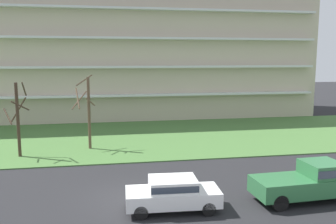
% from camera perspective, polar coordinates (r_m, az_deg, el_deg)
% --- Properties ---
extents(ground, '(160.00, 160.00, 0.00)m').
position_cam_1_polar(ground, '(19.37, -5.77, -13.15)').
color(ground, '#232326').
extents(grass_lawn_strip, '(80.00, 16.00, 0.08)m').
position_cam_1_polar(grass_lawn_strip, '(32.76, -7.66, -4.06)').
color(grass_lawn_strip, '#477238').
rests_on(grass_lawn_strip, ground).
extents(apartment_building, '(47.82, 13.38, 18.47)m').
position_cam_1_polar(apartment_building, '(46.23, -8.69, 11.04)').
color(apartment_building, beige).
rests_on(apartment_building, ground).
extents(tree_left, '(1.88, 1.61, 5.48)m').
position_cam_1_polar(tree_left, '(27.95, -22.55, -0.82)').
color(tree_left, '#423023').
rests_on(tree_left, ground).
extents(tree_center, '(1.82, 2.31, 5.83)m').
position_cam_1_polar(tree_center, '(28.76, -12.54, 0.30)').
color(tree_center, brown).
rests_on(tree_center, ground).
extents(pickup_green_near_left, '(5.49, 2.25, 1.95)m').
position_cam_1_polar(pickup_green_near_left, '(19.87, 21.44, -10.04)').
color(pickup_green_near_left, '#2D6B3D').
rests_on(pickup_green_near_left, ground).
extents(sedan_white_center_left, '(4.49, 2.02, 1.57)m').
position_cam_1_polar(sedan_white_center_left, '(17.42, 0.76, -12.57)').
color(sedan_white_center_left, white).
rests_on(sedan_white_center_left, ground).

